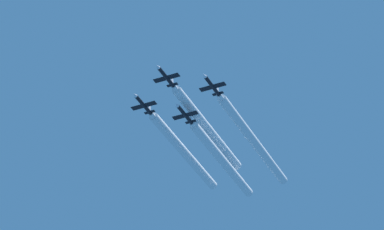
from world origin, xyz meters
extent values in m
cylinder|color=black|center=(-0.51, 7.60, 191.85)|extent=(1.12, 9.69, 1.12)
cone|color=silver|center=(-0.51, 13.26, 191.85)|extent=(1.07, 1.63, 1.07)
ellipsoid|color=#332D14|center=(-0.51, 9.73, 192.33)|extent=(0.62, 2.24, 0.51)
cube|color=black|center=(-0.51, 7.11, 191.77)|extent=(8.16, 1.94, 0.12)
cube|color=black|center=(-0.51, 3.20, 191.85)|extent=(3.47, 1.12, 0.12)
cube|color=silver|center=(-0.51, 3.28, 193.28)|extent=(0.10, 1.33, 1.73)
cylinder|color=black|center=(-0.51, 2.49, 191.85)|extent=(0.84, 0.61, 0.84)
cylinder|color=black|center=(-12.00, -0.07, 190.18)|extent=(1.12, 9.69, 1.12)
cone|color=silver|center=(-12.00, 5.60, 190.18)|extent=(1.07, 1.63, 1.07)
ellipsoid|color=#332D14|center=(-12.00, 2.07, 190.65)|extent=(0.62, 2.24, 0.51)
cube|color=black|center=(-12.00, -0.55, 190.09)|extent=(8.16, 1.94, 0.12)
cube|color=black|center=(-12.00, -4.46, 190.18)|extent=(3.47, 1.12, 0.12)
cube|color=silver|center=(-12.00, -4.38, 191.60)|extent=(0.10, 1.33, 1.73)
cylinder|color=black|center=(-12.00, -5.17, 190.18)|extent=(0.84, 0.61, 0.84)
cylinder|color=black|center=(11.09, -0.50, 190.44)|extent=(1.12, 9.69, 1.12)
cone|color=silver|center=(11.09, 5.16, 190.44)|extent=(1.07, 1.63, 1.07)
ellipsoid|color=#332D14|center=(11.09, 1.63, 190.92)|extent=(0.62, 2.24, 0.51)
cube|color=black|center=(11.09, -0.99, 190.36)|extent=(8.16, 1.94, 0.12)
cube|color=black|center=(11.09, -4.90, 190.44)|extent=(3.47, 1.12, 0.12)
cube|color=silver|center=(11.09, -4.82, 191.87)|extent=(0.10, 1.33, 1.73)
cylinder|color=black|center=(11.09, -5.61, 190.44)|extent=(0.84, 0.61, 0.84)
cylinder|color=black|center=(0.34, -7.31, 188.00)|extent=(1.12, 9.69, 1.12)
cone|color=silver|center=(0.34, -1.65, 188.00)|extent=(1.07, 1.63, 1.07)
ellipsoid|color=#332D14|center=(0.34, -5.18, 188.48)|extent=(0.62, 2.24, 0.51)
cube|color=black|center=(0.34, -7.80, 187.91)|extent=(8.16, 1.94, 0.12)
cube|color=black|center=(0.34, -11.71, 188.00)|extent=(3.47, 1.12, 0.12)
cube|color=silver|center=(0.34, -11.63, 189.43)|extent=(0.10, 1.33, 1.73)
cylinder|color=black|center=(0.34, -12.41, 188.00)|extent=(0.84, 0.61, 0.84)
cylinder|color=white|center=(-0.51, -18.22, 191.85)|extent=(1.52, 41.34, 1.52)
cylinder|color=white|center=(-0.51, -23.18, 191.85)|extent=(2.89, 47.54, 2.89)
cylinder|color=white|center=(-12.00, -27.98, 190.18)|extent=(1.52, 45.53, 1.52)
cylinder|color=white|center=(-12.00, -33.44, 190.18)|extent=(2.89, 52.36, 2.89)
cylinder|color=white|center=(11.09, -25.56, 190.44)|extent=(1.52, 39.82, 1.52)
cylinder|color=white|center=(11.09, -30.34, 190.44)|extent=(2.89, 45.80, 2.89)
cylinder|color=white|center=(0.34, -31.91, 188.00)|extent=(1.52, 38.90, 1.52)
cylinder|color=white|center=(0.34, -36.57, 188.00)|extent=(2.89, 44.73, 2.89)
camera|label=1|loc=(-113.66, 234.44, 2.31)|focal=100.30mm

